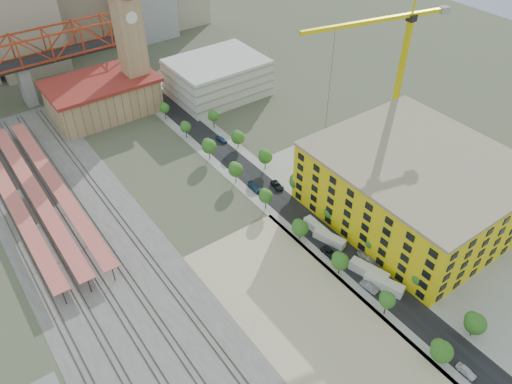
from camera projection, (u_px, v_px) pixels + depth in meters
ground at (245, 233)px, 133.58m from camera, size 400.00×400.00×0.00m
ballast_strip at (92, 252)px, 128.23m from camera, size 36.00×165.00×0.06m
dirt_lot at (311, 320)px, 111.98m from camera, size 28.00×67.00×0.06m
street_asphalt at (260, 184)px, 150.22m from camera, size 12.00×170.00×0.06m
sidewalk_west at (245, 190)px, 147.74m from camera, size 3.00×170.00×0.04m
sidewalk_east at (275, 177)px, 152.72m from camera, size 3.00×170.00×0.04m
construction_pad at (416, 208)px, 141.40m from camera, size 50.00×90.00×0.06m
rail_tracks at (85, 255)px, 127.34m from camera, size 26.56×160.00×0.18m
platform_canopies at (35, 192)px, 140.70m from camera, size 16.00×80.00×4.12m
station_hall at (103, 96)px, 178.54m from camera, size 38.00×24.00×13.10m
clock_tower at (129, 30)px, 169.22m from camera, size 12.00×12.00×52.00m
parking_garage at (217, 77)px, 189.38m from camera, size 34.00×26.00×14.00m
truss_bridge at (17, 56)px, 176.18m from camera, size 94.00×9.60×25.60m
construction_building at (415, 186)px, 134.10m from camera, size 44.60×50.60×18.80m
street_trees at (281, 201)px, 143.97m from camera, size 15.40×124.40×8.00m
distant_hills at (96, 87)px, 367.59m from camera, size 647.00×264.00×227.00m
tower_crane at (395, 57)px, 146.05m from camera, size 46.69×12.34×50.75m
site_trailer_a at (384, 284)px, 118.27m from camera, size 5.58×9.91×2.63m
site_trailer_b at (369, 271)px, 121.34m from camera, size 5.23×10.25×2.71m
site_trailer_c at (329, 239)px, 130.33m from camera, size 4.81×9.09×2.41m
site_trailer_d at (317, 228)px, 133.36m from camera, size 2.37×8.78×2.40m
car_0 at (466, 371)px, 101.36m from camera, size 1.77×4.33×1.47m
car_1 at (369, 287)px, 118.39m from camera, size 2.02×4.75×1.52m
car_2 at (330, 253)px, 127.12m from camera, size 2.38×5.09×1.41m
car_3 at (254, 187)px, 147.73m from camera, size 2.27×5.26×1.51m
car_4 at (364, 257)px, 125.90m from camera, size 2.42×4.56×1.48m
car_5 at (369, 261)px, 124.72m from camera, size 2.21×4.66×1.47m
car_6 at (277, 186)px, 148.39m from camera, size 2.99×5.30×1.40m
car_7 at (221, 140)px, 167.69m from camera, size 2.56×4.73×1.30m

